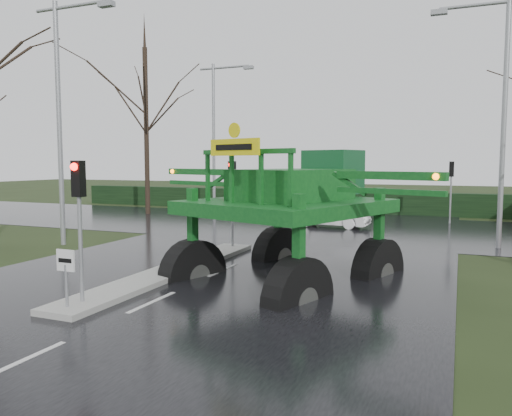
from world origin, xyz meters
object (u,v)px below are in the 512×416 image
at_px(keep_left_sign, 66,269).
at_px(crop_sprayer, 199,189).
at_px(traffic_signal_far, 451,178).
at_px(street_light_left_far, 218,125).
at_px(white_sedan, 330,227).
at_px(traffic_signal_near, 79,200).
at_px(street_light_left_near, 64,101).
at_px(traffic_signal_mid, 232,185).
at_px(street_light_right, 496,99).

xyz_separation_m(keep_left_sign, crop_sprayer, (0.89, 4.69, 1.62)).
relative_size(traffic_signal_far, crop_sprayer, 0.37).
relative_size(street_light_left_far, white_sedan, 2.43).
distance_m(street_light_left_far, white_sedan, 11.44).
bearing_deg(traffic_signal_far, traffic_signal_near, 69.64).
bearing_deg(white_sedan, keep_left_sign, 176.38).
distance_m(crop_sprayer, white_sedan, 12.95).
height_order(traffic_signal_far, street_light_left_far, street_light_left_far).
bearing_deg(white_sedan, street_light_left_near, 140.79).
bearing_deg(traffic_signal_far, street_light_left_near, 43.63).
distance_m(keep_left_sign, street_light_left_far, 23.11).
relative_size(traffic_signal_mid, traffic_signal_far, 1.00).
xyz_separation_m(traffic_signal_near, street_light_left_far, (-6.89, 21.01, 3.40)).
distance_m(traffic_signal_mid, crop_sprayer, 4.39).
bearing_deg(crop_sprayer, street_light_left_far, 135.00).
bearing_deg(traffic_signal_mid, keep_left_sign, -90.00).
xyz_separation_m(street_light_left_far, white_sedan, (8.80, -4.18, -5.99)).
bearing_deg(street_light_left_near, white_sedan, 48.13).
bearing_deg(street_light_right, traffic_signal_far, 101.95).
xyz_separation_m(street_light_left_near, street_light_right, (16.39, 6.00, 0.00)).
bearing_deg(traffic_signal_near, street_light_left_near, 134.53).
height_order(street_light_right, white_sedan, street_light_right).
bearing_deg(keep_left_sign, street_light_left_near, 132.59).
bearing_deg(traffic_signal_far, street_light_left_far, 0.03).
height_order(traffic_signal_mid, white_sedan, traffic_signal_mid).
bearing_deg(traffic_signal_mid, traffic_signal_far, 58.07).
distance_m(traffic_signal_mid, traffic_signal_far, 14.75).
distance_m(traffic_signal_mid, street_light_left_far, 14.68).
height_order(traffic_signal_far, crop_sprayer, crop_sprayer).
relative_size(street_light_left_near, street_light_right, 1.00).
xyz_separation_m(keep_left_sign, traffic_signal_near, (0.00, 0.49, 1.53)).
relative_size(traffic_signal_mid, crop_sprayer, 0.37).
bearing_deg(white_sedan, traffic_signal_mid, 169.78).
height_order(keep_left_sign, white_sedan, keep_left_sign).
bearing_deg(crop_sprayer, keep_left_sign, -80.61).
bearing_deg(crop_sprayer, street_light_right, 65.83).
relative_size(street_light_left_near, street_light_left_far, 1.00).
distance_m(street_light_right, white_sedan, 10.40).
xyz_separation_m(traffic_signal_near, street_light_left_near, (-6.89, 7.01, 3.40)).
bearing_deg(white_sedan, street_light_left_far, 67.23).
distance_m(keep_left_sign, traffic_signal_far, 22.93).
relative_size(traffic_signal_near, traffic_signal_far, 1.00).
relative_size(keep_left_sign, traffic_signal_mid, 0.38).
bearing_deg(traffic_signal_near, white_sedan, 83.54).
xyz_separation_m(traffic_signal_mid, crop_sprayer, (0.89, -4.30, 0.09)).
bearing_deg(street_light_left_far, traffic_signal_mid, -61.14).
xyz_separation_m(traffic_signal_far, white_sedan, (-5.90, -4.19, -2.59)).
bearing_deg(street_light_right, street_light_left_near, -159.89).
bearing_deg(street_light_left_near, keep_left_sign, -47.41).
bearing_deg(street_light_left_far, white_sedan, -25.43).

